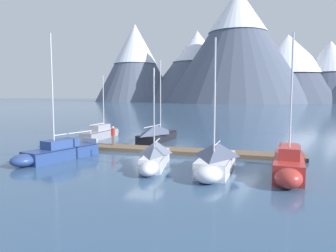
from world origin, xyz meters
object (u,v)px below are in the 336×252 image
Objects in this scene: sailboat_mid_dock_starboard at (155,155)px; person_on_dock at (113,134)px; sailboat_mid_dock_port at (158,133)px; sailboat_outer_slip at (289,165)px; sailboat_far_berth at (216,159)px; sailboat_nearest_berth at (102,133)px; sailboat_second_berth at (57,152)px.

sailboat_mid_dock_starboard reaches higher than person_on_dock.
sailboat_outer_slip is (11.94, -11.83, -0.10)m from sailboat_mid_dock_port.
sailboat_far_berth reaches higher than sailboat_mid_dock_starboard.
sailboat_outer_slip reaches higher than sailboat_nearest_berth.
sailboat_far_berth is (7.70, -12.00, 0.05)m from sailboat_mid_dock_port.
sailboat_second_berth is at bearing -77.16° from sailboat_nearest_berth.
sailboat_nearest_berth is at bearing 146.61° from sailboat_outer_slip.
sailboat_mid_dock_port reaches higher than person_on_dock.
sailboat_nearest_berth is at bearing 102.84° from sailboat_second_berth.
sailboat_far_berth is at bearing -40.80° from sailboat_nearest_berth.
sailboat_mid_dock_port reaches higher than sailboat_nearest_berth.
sailboat_second_berth is 6.29m from person_on_dock.
sailboat_second_berth is 1.40× the size of sailboat_mid_dock_starboard.
sailboat_mid_dock_port reaches higher than sailboat_far_berth.
sailboat_outer_slip reaches higher than person_on_dock.
sailboat_mid_dock_starboard is 4.10m from sailboat_far_berth.
sailboat_nearest_berth is at bearing 175.53° from sailboat_mid_dock_port.
sailboat_outer_slip reaches higher than sailboat_far_berth.
sailboat_mid_dock_port is 6.00m from person_on_dock.
sailboat_far_berth reaches higher than person_on_dock.
person_on_dock is (1.60, 6.04, 0.67)m from sailboat_second_berth.
sailboat_outer_slip is at bearing -33.39° from sailboat_nearest_berth.
sailboat_second_berth is 12.19m from sailboat_mid_dock_port.
sailboat_mid_dock_port is at bearing 135.26° from sailboat_outer_slip.
sailboat_far_berth is 0.98× the size of sailboat_outer_slip.
sailboat_far_berth is (4.08, -0.39, 0.07)m from sailboat_mid_dock_starboard.
sailboat_nearest_berth is at bearing 139.20° from sailboat_far_berth.
sailboat_nearest_berth is 0.87× the size of sailboat_outer_slip.
sailboat_far_berth reaches higher than sailboat_nearest_berth.
sailboat_mid_dock_starboard is 8.68m from person_on_dock.
sailboat_mid_dock_port is at bearing 65.53° from person_on_dock.
sailboat_second_berth reaches higher than sailboat_mid_dock_starboard.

